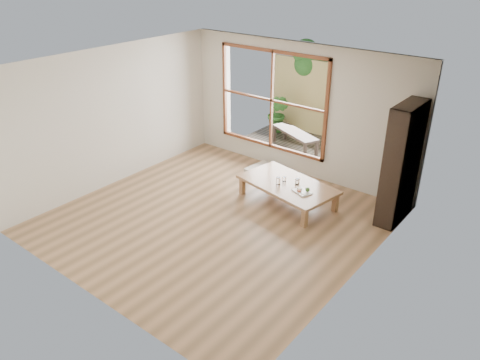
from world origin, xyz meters
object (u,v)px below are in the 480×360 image
(bookshelf, at_px, (401,164))
(garden_bench, at_px, (295,134))
(food_tray, at_px, (303,191))
(low_table, at_px, (288,185))

(bookshelf, bearing_deg, garden_bench, 153.05)
(bookshelf, bearing_deg, food_tray, -149.39)
(bookshelf, height_order, garden_bench, bookshelf)
(low_table, relative_size, bookshelf, 0.93)
(food_tray, distance_m, garden_bench, 2.78)
(food_tray, height_order, garden_bench, food_tray)
(bookshelf, distance_m, garden_bench, 3.34)
(low_table, distance_m, bookshelf, 1.96)
(food_tray, bearing_deg, low_table, -176.44)
(low_table, xyz_separation_m, food_tray, (0.40, -0.13, 0.07))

